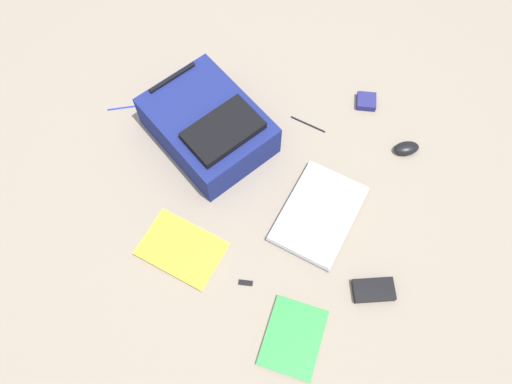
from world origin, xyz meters
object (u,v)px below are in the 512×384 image
Objects in this scene: backpack at (209,126)px; pen_blue at (308,124)px; pen_black at (125,107)px; usb_stick at (246,283)px; book_manual at (293,338)px; power_brick at (374,290)px; book_comic at (182,249)px; computer_mouse at (406,148)px; earbud_pouch at (366,101)px; laptop at (319,214)px.

backpack is 3.79× the size of pen_blue.
usb_stick is (-0.63, -0.59, 0.00)m from pen_black.
power_brick reaches higher than book_manual.
usb_stick is (-0.66, 0.14, 0.00)m from pen_blue.
computer_mouse is (0.52, -0.76, 0.01)m from book_comic.
book_comic is at bearing 146.81° from pen_blue.
power_brick is 1.18m from pen_black.
book_comic is 2.38× the size of power_brick.
earbud_pouch is (0.13, -0.22, 0.01)m from pen_blue.
laptop is 8.57× the size of usb_stick.
computer_mouse reaches higher than usb_stick.
book_comic is 0.25m from usb_stick.
power_brick is 1.84× the size of earbud_pouch.
backpack is 7.54× the size of earbud_pouch.
power_brick is 0.76m from earbud_pouch.
laptop reaches higher than earbud_pouch.
computer_mouse is (0.05, -0.75, -0.06)m from backpack.
pen_blue is (0.03, -0.73, 0.00)m from pen_black.
book_comic is 0.66m from power_brick.
pen_black is at bearing 59.37° from power_brick.
earbud_pouch is (0.16, -0.95, 0.01)m from pen_black.
power_brick is at bearing -128.23° from backpack.
backpack reaches higher than laptop.
book_comic is 6.77× the size of usb_stick.
book_comic is at bearing 178.62° from backpack.
book_manual is at bearing 127.81° from power_brick.
book_comic is at bearing 70.73° from usb_stick.
computer_mouse is 0.72× the size of power_brick.
pen_black is at bearing 68.96° from computer_mouse.
pen_blue is at bearing -12.22° from usb_stick.
backpack is 0.75m from computer_mouse.
backpack is 1.36× the size of laptop.
laptop is 1.27× the size of book_comic.
pen_blue is (0.11, -0.37, -0.08)m from backpack.
pen_blue is at bearing 11.42° from laptop.
computer_mouse is at bearing -41.12° from usb_stick.
pen_black is (0.35, 0.81, -0.01)m from laptop.
pen_blue and usb_stick have the same top height.
backpack is at bearing 107.20° from pen_blue.
backpack is 0.60m from usb_stick.
book_manual is at bearing -119.94° from book_comic.
book_manual is at bearing 136.35° from computer_mouse.
power_brick reaches higher than book_comic.
book_manual is 1.85× the size of pen_black.
book_comic is 2.21× the size of pen_blue.
pen_blue is (0.63, 0.28, -0.01)m from power_brick.
backpack is 0.64m from earbud_pouch.
usb_stick is (0.16, 0.18, -0.00)m from book_manual.
computer_mouse is (0.32, -0.30, 0.00)m from laptop.
laptop is 0.53m from earbud_pouch.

